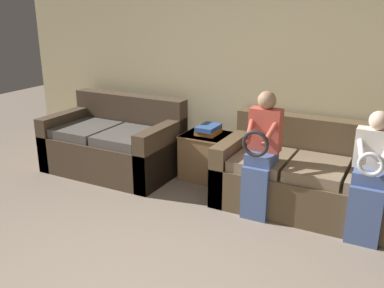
% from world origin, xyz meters
% --- Properties ---
extents(wall_back, '(7.01, 0.06, 2.55)m').
position_xyz_m(wall_back, '(0.00, 2.91, 1.27)').
color(wall_back, '#C6B789').
rests_on(wall_back, ground_plane).
extents(couch_main, '(1.98, 0.93, 0.86)m').
position_xyz_m(couch_main, '(0.69, 2.40, 0.31)').
color(couch_main, brown).
rests_on(couch_main, ground_plane).
extents(couch_side, '(1.58, 0.95, 0.89)m').
position_xyz_m(couch_side, '(-1.78, 2.30, 0.33)').
color(couch_side, '#473828').
rests_on(couch_side, ground_plane).
extents(child_left_seated, '(0.31, 0.38, 1.22)m').
position_xyz_m(child_left_seated, '(0.20, 2.01, 0.67)').
color(child_left_seated, '#475B8E').
rests_on(child_left_seated, ground_plane).
extents(child_right_seated, '(0.33, 0.37, 1.14)m').
position_xyz_m(child_right_seated, '(1.18, 2.01, 0.62)').
color(child_right_seated, '#475B8E').
rests_on(child_right_seated, ground_plane).
extents(side_shelf, '(0.57, 0.51, 0.54)m').
position_xyz_m(side_shelf, '(-0.64, 2.60, 0.28)').
color(side_shelf, olive).
rests_on(side_shelf, ground_plane).
extents(book_stack, '(0.23, 0.31, 0.11)m').
position_xyz_m(book_stack, '(-0.65, 2.61, 0.59)').
color(book_stack, orange).
rests_on(book_stack, side_shelf).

